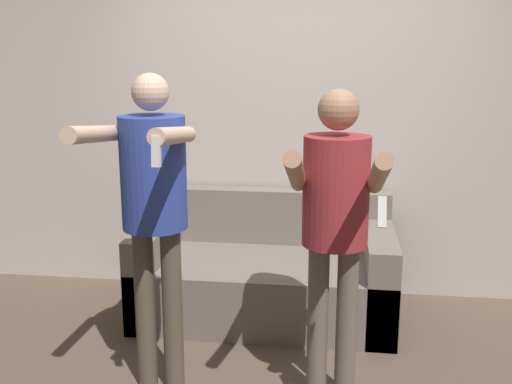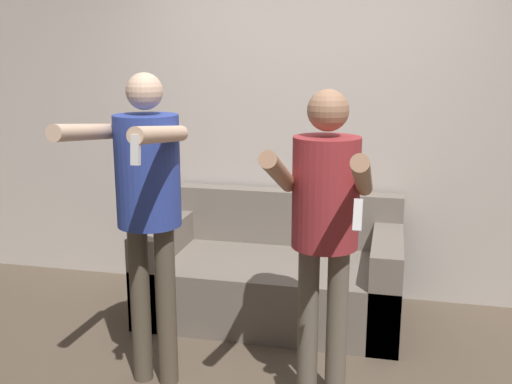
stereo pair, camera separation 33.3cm
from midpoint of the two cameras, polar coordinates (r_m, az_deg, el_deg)
The scene contains 4 objects.
wall_back at distance 4.52m, azimuth 1.84°, elevation 7.01°, with size 6.40×0.06×2.70m.
couch at distance 4.30m, azimuth -1.28°, elevation -7.97°, with size 1.77×0.95×0.83m.
person_standing_left at distance 3.18m, azimuth -12.74°, elevation -0.35°, with size 0.46×0.75×1.73m.
person_standing_right at distance 3.01m, azimuth 4.45°, elevation -2.00°, with size 0.46×0.72×1.66m.
Camera 1 is at (0.28, -2.96, 1.82)m, focal length 42.00 mm.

